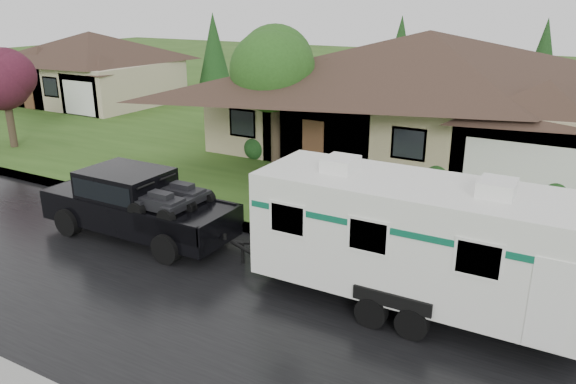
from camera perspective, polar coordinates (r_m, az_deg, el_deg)
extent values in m
plane|color=#2C4D18|center=(16.53, -8.00, -6.56)|extent=(140.00, 140.00, 0.00)
cube|color=black|center=(15.18, -12.62, -9.31)|extent=(140.00, 8.00, 0.01)
cube|color=gray|center=(18.16, -3.73, -3.71)|extent=(140.00, 0.50, 0.15)
cube|color=#2C4D18|center=(29.12, 10.13, 4.86)|extent=(140.00, 26.00, 0.15)
cube|color=tan|center=(27.26, 13.58, 7.05)|extent=(18.00, 10.00, 3.00)
pyramid|color=#34241C|center=(26.74, 14.28, 15.66)|extent=(19.44, 10.80, 2.60)
cube|color=tan|center=(23.46, 24.13, 3.60)|extent=(5.76, 4.00, 2.70)
cube|color=#BEB18D|center=(42.13, -19.10, 10.53)|extent=(10.00, 8.00, 2.80)
pyramid|color=#34241C|center=(41.82, -19.61, 15.13)|extent=(10.80, 8.64, 2.00)
cube|color=#BEB18D|center=(38.62, -18.26, 9.71)|extent=(3.20, 4.00, 2.52)
cylinder|color=#382B1E|center=(24.63, -1.28, 5.79)|extent=(0.40, 0.40, 2.56)
sphere|color=#2D601F|center=(24.13, -1.33, 12.27)|extent=(3.53, 3.53, 3.53)
cylinder|color=#382B1E|center=(30.71, -26.29, 6.00)|extent=(0.35, 0.35, 2.04)
sphere|color=#4F192A|center=(30.36, -26.91, 10.09)|extent=(2.81, 2.81, 2.81)
sphere|color=#143814|center=(25.82, -3.22, 4.61)|extent=(1.00, 1.00, 1.00)
sphere|color=#143814|center=(23.88, 5.31, 3.35)|extent=(1.00, 1.00, 1.00)
sphere|color=#143814|center=(22.57, 15.06, 1.82)|extent=(1.00, 1.00, 1.00)
sphere|color=#143814|center=(22.00, 25.64, 0.10)|extent=(1.00, 1.00, 1.00)
cube|color=black|center=(18.04, -14.96, -1.94)|extent=(6.35, 2.12, 0.91)
cube|color=black|center=(19.59, -19.94, 0.10)|extent=(1.69, 2.06, 0.37)
cube|color=black|center=(18.06, -16.14, 0.72)|extent=(2.54, 1.99, 0.95)
cube|color=black|center=(18.05, -16.16, 0.88)|extent=(2.33, 2.03, 0.58)
cube|color=black|center=(16.69, -10.03, -2.53)|extent=(2.33, 2.01, 0.06)
cylinder|color=black|center=(18.96, -21.42, -2.85)|extent=(0.89, 0.34, 0.89)
cylinder|color=black|center=(20.22, -16.95, -0.99)|extent=(0.89, 0.34, 0.89)
cylinder|color=black|center=(16.20, -12.23, -5.64)|extent=(0.89, 0.34, 0.89)
cylinder|color=black|center=(17.65, -7.80, -3.25)|extent=(0.89, 0.34, 0.89)
cube|color=white|center=(13.39, 12.62, -4.39)|extent=(7.41, 2.54, 2.59)
cube|color=black|center=(14.02, 12.19, -9.85)|extent=(7.83, 1.27, 0.15)
cube|color=#0C593F|center=(13.18, 12.80, -2.11)|extent=(7.26, 2.56, 0.15)
cube|color=white|center=(13.51, 5.35, 2.84)|extent=(0.74, 0.85, 0.34)
cube|color=white|center=(12.55, 20.48, 0.40)|extent=(0.74, 0.85, 0.34)
cylinder|color=black|center=(13.14, 8.44, -11.98)|extent=(0.74, 0.25, 0.74)
cylinder|color=black|center=(15.23, 11.92, -7.60)|extent=(0.74, 0.25, 0.74)
cylinder|color=black|center=(12.90, 12.48, -12.91)|extent=(0.74, 0.25, 0.74)
cylinder|color=black|center=(15.02, 15.40, -8.30)|extent=(0.74, 0.25, 0.74)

